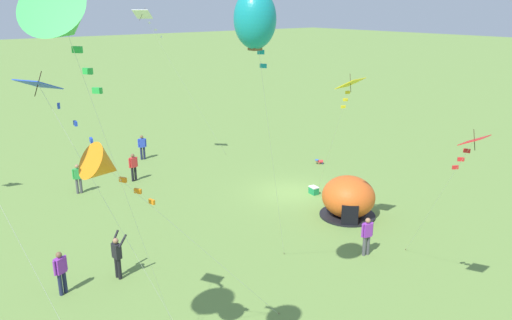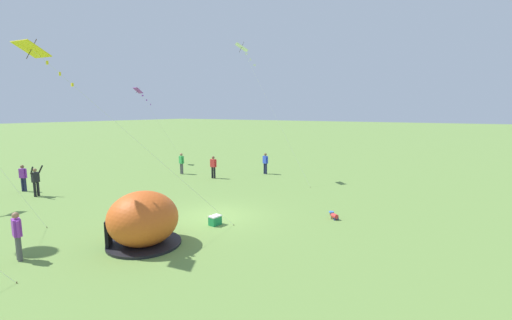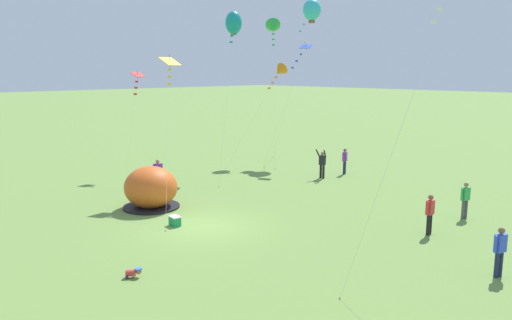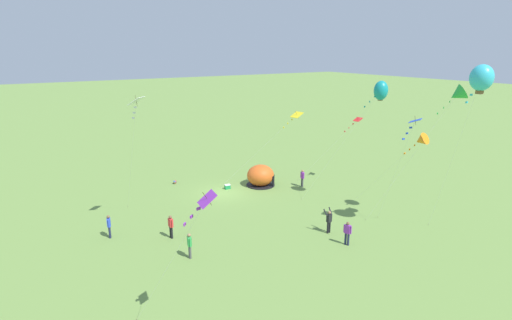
# 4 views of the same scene
# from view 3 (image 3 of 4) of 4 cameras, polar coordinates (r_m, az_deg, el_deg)

# --- Properties ---
(ground_plane) EXTENTS (300.00, 300.00, 0.00)m
(ground_plane) POSITION_cam_3_polar(r_m,az_deg,el_deg) (22.31, -6.08, -7.55)
(ground_plane) COLOR olive
(popup_tent) EXTENTS (2.81, 2.81, 2.10)m
(popup_tent) POSITION_cam_3_polar(r_m,az_deg,el_deg) (25.42, -11.92, -3.17)
(popup_tent) COLOR #D8591E
(popup_tent) RESTS_ON ground
(cooler_box) EXTENTS (0.57, 0.42, 0.44)m
(cooler_box) POSITION_cam_3_polar(r_m,az_deg,el_deg) (22.52, -9.26, -6.88)
(cooler_box) COLOR #1E8C4C
(cooler_box) RESTS_ON ground
(toddler_crawling) EXTENTS (0.44, 0.53, 0.32)m
(toddler_crawling) POSITION_cam_3_polar(r_m,az_deg,el_deg) (17.44, -13.85, -12.37)
(toddler_crawling) COLOR red
(toddler_crawling) RESTS_ON ground
(person_near_tent) EXTENTS (0.32, 0.58, 1.72)m
(person_near_tent) POSITION_cam_3_polar(r_m,az_deg,el_deg) (18.57, 26.10, -9.15)
(person_near_tent) COLOR #1E2347
(person_near_tent) RESTS_ON ground
(person_center_field) EXTENTS (0.36, 0.56, 1.72)m
(person_center_field) POSITION_cam_3_polar(r_m,az_deg,el_deg) (33.39, 10.10, 0.02)
(person_center_field) COLOR #1E2347
(person_center_field) RESTS_ON ground
(person_strolling) EXTENTS (0.27, 0.59, 1.72)m
(person_strolling) POSITION_cam_3_polar(r_m,az_deg,el_deg) (22.07, 19.26, -5.67)
(person_strolling) COLOR black
(person_strolling) RESTS_ON ground
(person_with_toddler) EXTENTS (0.32, 0.58, 1.72)m
(person_with_toddler) POSITION_cam_3_polar(r_m,az_deg,el_deg) (29.42, -11.14, -1.39)
(person_with_toddler) COLOR #4C4C51
(person_with_toddler) RESTS_ON ground
(person_watching_sky) EXTENTS (0.32, 0.58, 1.72)m
(person_watching_sky) POSITION_cam_3_polar(r_m,az_deg,el_deg) (25.03, 22.80, -4.05)
(person_watching_sky) COLOR #4C4C51
(person_watching_sky) RESTS_ON ground
(person_arms_raised) EXTENTS (0.68, 0.52, 1.89)m
(person_arms_raised) POSITION_cam_3_polar(r_m,az_deg,el_deg) (31.88, 7.57, -0.33)
(person_arms_raised) COLOR black
(person_arms_raised) RESTS_ON ground
(kite_red) EXTENTS (4.65, 4.06, 6.81)m
(kite_red) POSITION_cam_3_polar(r_m,az_deg,el_deg) (33.91, -13.44, 8.92)
(kite_red) COLOR silver
(kite_red) RESTS_ON ground
(kite_teal) EXTENTS (4.45, 5.23, 10.69)m
(kite_teal) POSITION_cam_3_polar(r_m,az_deg,el_deg) (34.72, -2.57, 15.38)
(kite_teal) COLOR silver
(kite_teal) RESTS_ON ground
(kite_orange) EXTENTS (0.99, 6.44, 7.31)m
(kite_orange) POSITION_cam_3_polar(r_m,az_deg,el_deg) (37.30, 2.71, 10.11)
(kite_orange) COLOR silver
(kite_orange) RESTS_ON ground
(kite_green) EXTENTS (4.89, 4.70, 10.74)m
(kite_green) POSITION_cam_3_polar(r_m,az_deg,el_deg) (39.57, 1.96, 14.88)
(kite_green) COLOR silver
(kite_green) RESTS_ON ground
(kite_blue) EXTENTS (1.54, 3.74, 8.77)m
(kite_blue) POSITION_cam_3_polar(r_m,az_deg,el_deg) (36.50, 5.42, 12.25)
(kite_blue) COLOR silver
(kite_blue) RESTS_ON ground
(kite_cyan) EXTENTS (1.88, 3.74, 12.20)m
(kite_cyan) POSITION_cam_3_polar(r_m,az_deg,el_deg) (40.36, 6.41, 16.69)
(kite_cyan) COLOR silver
(kite_cyan) RESTS_ON ground
(kite_yellow) EXTENTS (6.30, 4.94, 7.63)m
(kite_yellow) POSITION_cam_3_polar(r_m,az_deg,el_deg) (27.82, -9.83, 10.58)
(kite_yellow) COLOR silver
(kite_yellow) RESTS_ON ground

